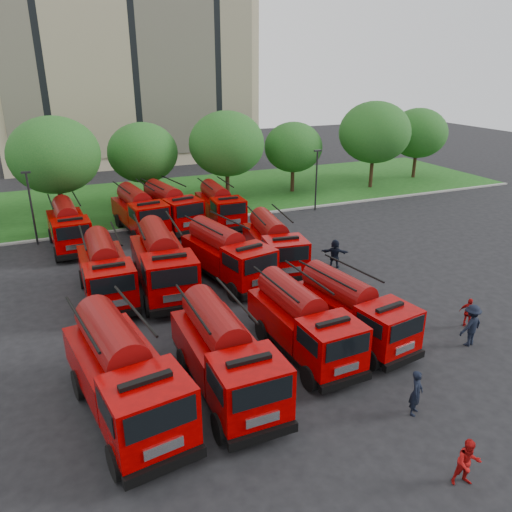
{
  "coord_description": "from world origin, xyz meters",
  "views": [
    {
      "loc": [
        -8.76,
        -18.74,
        11.86
      ],
      "look_at": [
        1.31,
        4.96,
        1.8
      ],
      "focal_mm": 35.0,
      "sensor_mm": 36.0,
      "label": 1
    }
  ],
  "objects": [
    {
      "name": "ground",
      "position": [
        0.0,
        0.0,
        0.0
      ],
      "size": [
        140.0,
        140.0,
        0.0
      ],
      "primitive_type": "plane",
      "color": "black",
      "rests_on": "ground"
    },
    {
      "name": "lawn",
      "position": [
        0.0,
        26.0,
        0.06
      ],
      "size": [
        70.0,
        16.0,
        0.12
      ],
      "primitive_type": "cube",
      "color": "#164311",
      "rests_on": "ground"
    },
    {
      "name": "curb",
      "position": [
        0.0,
        17.9,
        0.07
      ],
      "size": [
        70.0,
        0.3,
        0.14
      ],
      "primitive_type": "cube",
      "color": "gray",
      "rests_on": "ground"
    },
    {
      "name": "apartment_building",
      "position": [
        2.0,
        47.94,
        12.5
      ],
      "size": [
        30.0,
        14.18,
        25.0
      ],
      "color": "beige",
      "rests_on": "ground"
    },
    {
      "name": "tree_2",
      "position": [
        -8.0,
        21.5,
        5.35
      ],
      "size": [
        6.72,
        6.72,
        8.22
      ],
      "color": "#382314",
      "rests_on": "ground"
    },
    {
      "name": "tree_3",
      "position": [
        -1.0,
        24.0,
        4.68
      ],
      "size": [
        5.88,
        5.88,
        7.19
      ],
      "color": "#382314",
      "rests_on": "ground"
    },
    {
      "name": "tree_4",
      "position": [
        6.0,
        22.5,
        5.22
      ],
      "size": [
        6.55,
        6.55,
        8.01
      ],
      "color": "#382314",
      "rests_on": "ground"
    },
    {
      "name": "tree_5",
      "position": [
        13.0,
        23.5,
        4.35
      ],
      "size": [
        5.46,
        5.46,
        6.68
      ],
      "color": "#382314",
      "rests_on": "ground"
    },
    {
      "name": "tree_6",
      "position": [
        21.0,
        22.0,
        5.49
      ],
      "size": [
        6.89,
        6.89,
        8.42
      ],
      "color": "#382314",
      "rests_on": "ground"
    },
    {
      "name": "tree_7",
      "position": [
        28.0,
        24.0,
        4.82
      ],
      "size": [
        6.05,
        6.05,
        7.39
      ],
      "color": "#382314",
      "rests_on": "ground"
    },
    {
      "name": "lamp_post_0",
      "position": [
        -10.0,
        17.2,
        2.9
      ],
      "size": [
        0.6,
        0.25,
        5.11
      ],
      "color": "black",
      "rests_on": "ground"
    },
    {
      "name": "lamp_post_1",
      "position": [
        12.0,
        17.2,
        2.9
      ],
      "size": [
        0.6,
        0.25,
        5.11
      ],
      "color": "black",
      "rests_on": "ground"
    },
    {
      "name": "fire_truck_0",
      "position": [
        -7.27,
        -3.42,
        1.71
      ],
      "size": [
        3.65,
        7.74,
        3.39
      ],
      "rotation": [
        0.0,
        0.0,
        0.15
      ],
      "color": "black",
      "rests_on": "ground"
    },
    {
      "name": "fire_truck_1",
      "position": [
        -3.55,
        -3.5,
        1.61
      ],
      "size": [
        2.66,
        7.05,
        3.19
      ],
      "rotation": [
        0.0,
        0.0,
        0.01
      ],
      "color": "black",
      "rests_on": "ground"
    },
    {
      "name": "fire_truck_2",
      "position": [
        0.4,
        -2.25,
        1.51
      ],
      "size": [
        2.68,
        6.69,
        2.99
      ],
      "rotation": [
        0.0,
        0.0,
        0.05
      ],
      "color": "black",
      "rests_on": "ground"
    },
    {
      "name": "fire_truck_3",
      "position": [
        3.03,
        -2.05,
        1.47
      ],
      "size": [
        3.2,
        6.67,
        2.91
      ],
      "rotation": [
        0.0,
        0.0,
        0.16
      ],
      "color": "black",
      "rests_on": "ground"
    },
    {
      "name": "fire_truck_4",
      "position": [
        -6.61,
        6.71,
        1.58
      ],
      "size": [
        2.58,
        6.9,
        3.13
      ],
      "rotation": [
        0.0,
        0.0,
        -0.01
      ],
      "color": "black",
      "rests_on": "ground"
    },
    {
      "name": "fire_truck_5",
      "position": [
        -3.65,
        6.31,
        1.73
      ],
      "size": [
        3.12,
        7.67,
        3.43
      ],
      "rotation": [
        0.0,
        0.0,
        -0.06
      ],
      "color": "black",
      "rests_on": "ground"
    },
    {
      "name": "fire_truck_6",
      "position": [
        0.06,
        6.32,
        1.59
      ],
      "size": [
        3.77,
        7.29,
        3.16
      ],
      "rotation": [
        0.0,
        0.0,
        0.21
      ],
      "color": "black",
      "rests_on": "ground"
    },
    {
      "name": "fire_truck_7",
      "position": [
        3.35,
        7.03,
        1.54
      ],
      "size": [
        3.18,
        6.96,
        3.06
      ],
      "rotation": [
        0.0,
        0.0,
        -0.13
      ],
      "color": "black",
      "rests_on": "ground"
    },
    {
      "name": "fire_truck_8",
      "position": [
        -7.89,
        15.6,
        1.53
      ],
      "size": [
        2.69,
        6.77,
        3.04
      ],
      "rotation": [
        0.0,
        0.0,
        0.05
      ],
      "color": "black",
      "rests_on": "ground"
    },
    {
      "name": "fire_truck_9",
      "position": [
        -2.85,
        17.08,
        1.61
      ],
      "size": [
        3.24,
        7.26,
        3.19
      ],
      "rotation": [
        0.0,
        0.0,
        0.12
      ],
      "color": "black",
      "rests_on": "ground"
    },
    {
      "name": "fire_truck_10",
      "position": [
        -0.5,
        17.32,
        1.62
      ],
      "size": [
        3.67,
        7.38,
        3.21
      ],
      "rotation": [
        0.0,
        0.0,
        0.18
      ],
      "color": "black",
      "rests_on": "ground"
    },
    {
      "name": "fire_truck_11",
      "position": [
        3.23,
        16.69,
        1.51
      ],
      "size": [
        2.56,
        6.64,
        2.99
      ],
      "rotation": [
        0.0,
        0.0,
        -0.03
      ],
      "color": "black",
      "rests_on": "ground"
    },
    {
      "name": "firefighter_0",
      "position": [
        2.26,
        -7.4,
        0.0
      ],
      "size": [
        0.79,
        0.76,
        1.76
      ],
      "primitive_type": "imported",
      "rotation": [
        0.0,
        0.0,
        0.66
      ],
      "color": "black",
      "rests_on": "ground"
    },
    {
      "name": "firefighter_1",
      "position": [
        1.5,
        -10.61,
        0.0
      ],
      "size": [
        0.87,
        0.65,
        1.6
      ],
      "primitive_type": "imported",
      "rotation": [
        0.0,
        0.0,
        -0.33
      ],
      "color": "#9A0C0B",
      "rests_on": "ground"
    },
    {
      "name": "firefighter_2",
      "position": [
        8.78,
        -3.31,
        0.0
      ],
      "size": [
        0.84,
        0.99,
        1.47
      ],
      "primitive_type": "imported",
      "rotation": [
        0.0,
        0.0,
        2.06
      ],
      "color": "#9A0C0B",
      "rests_on": "ground"
    },
    {
      "name": "firefighter_3",
      "position": [
        7.6,
        -4.59,
        0.0
      ],
      "size": [
        1.37,
        0.87,
        1.96
      ],
      "primitive_type": "imported",
      "rotation": [
        0.0,
        0.0,
        3.32
      ],
      "color": "black",
      "rests_on": "ground"
    },
    {
      "name": "firefighter_4",
      "position": [
        -6.41,
        -0.58,
        0.0
      ],
      "size": [
        1.07,
        0.93,
        1.84
      ],
      "primitive_type": "imported",
      "rotation": [
        0.0,
        0.0,
        2.68
      ],
      "color": "black",
      "rests_on": "ground"
    },
    {
      "name": "firefighter_5",
      "position": [
        6.81,
        5.58,
        0.0
      ],
      "size": [
        1.8,
        1.49,
        1.8
      ],
      "primitive_type": "imported",
      "rotation": [
        0.0,
        0.0,
        2.58
      ],
      "color": "black",
      "rests_on": "ground"
    }
  ]
}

